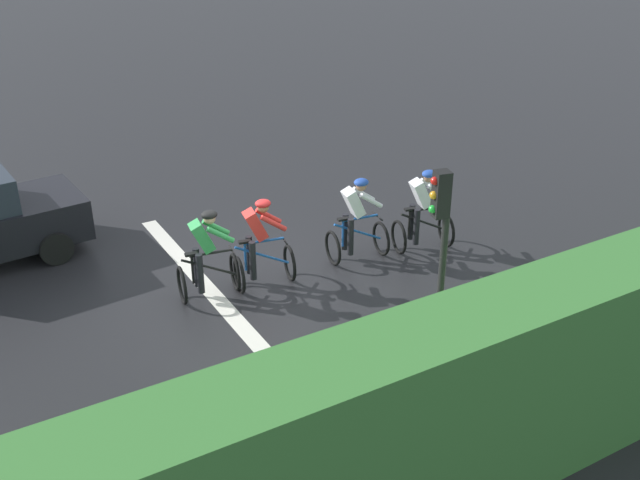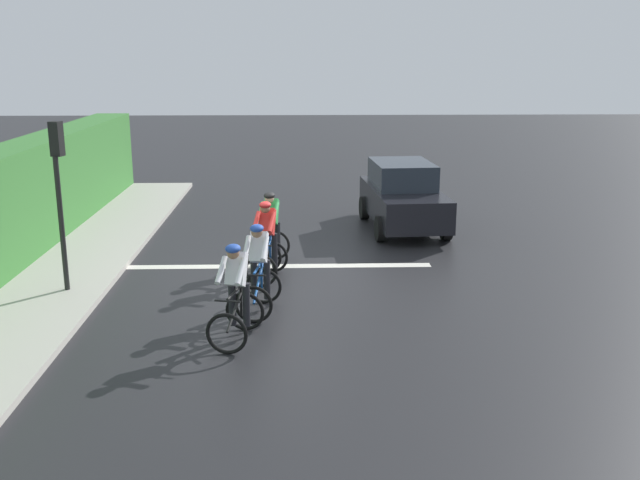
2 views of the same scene
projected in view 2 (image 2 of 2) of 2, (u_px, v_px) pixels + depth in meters
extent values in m
plane|color=black|center=(271.00, 276.00, 15.22)|extent=(80.00, 80.00, 0.00)
cube|color=#ADA89E|center=(16.00, 308.00, 13.15)|extent=(2.80, 25.17, 0.12)
cube|color=silver|center=(272.00, 266.00, 15.89)|extent=(7.00, 0.30, 0.01)
torus|color=black|center=(227.00, 334.00, 11.19)|extent=(0.68, 0.20, 0.68)
torus|color=black|center=(245.00, 311.00, 12.16)|extent=(0.68, 0.20, 0.68)
cylinder|color=black|center=(236.00, 308.00, 11.61)|extent=(0.25, 0.98, 0.51)
cylinder|color=black|center=(241.00, 300.00, 11.90)|extent=(0.04, 0.04, 0.55)
cylinder|color=black|center=(234.00, 292.00, 11.50)|extent=(0.19, 0.71, 0.04)
cube|color=black|center=(241.00, 283.00, 11.82)|extent=(0.14, 0.24, 0.04)
cylinder|color=black|center=(228.00, 301.00, 11.16)|extent=(0.42, 0.12, 0.03)
cube|color=white|center=(236.00, 269.00, 11.55)|extent=(0.38, 0.46, 0.57)
sphere|color=#9E7051|center=(233.00, 253.00, 11.33)|extent=(0.20, 0.20, 0.20)
ellipsoid|color=#264CB2|center=(233.00, 249.00, 11.31)|extent=(0.29, 0.32, 0.14)
cylinder|color=black|center=(246.00, 305.00, 11.79)|extent=(0.12, 0.12, 0.74)
cylinder|color=black|center=(232.00, 304.00, 11.83)|extent=(0.12, 0.12, 0.74)
cylinder|color=white|center=(241.00, 271.00, 11.24)|extent=(0.19, 0.49, 0.37)
cylinder|color=white|center=(221.00, 270.00, 11.30)|extent=(0.19, 0.49, 0.37)
torus|color=black|center=(254.00, 305.00, 12.49)|extent=(0.68, 0.15, 0.68)
torus|color=black|center=(264.00, 286.00, 13.47)|extent=(0.68, 0.15, 0.68)
cylinder|color=#1E59B2|center=(259.00, 282.00, 12.91)|extent=(0.17, 0.99, 0.51)
cylinder|color=#1E59B2|center=(261.00, 275.00, 13.20)|extent=(0.04, 0.04, 0.55)
cylinder|color=#1E59B2|center=(258.00, 268.00, 12.79)|extent=(0.13, 0.71, 0.04)
cube|color=black|center=(261.00, 260.00, 13.13)|extent=(0.13, 0.23, 0.04)
cylinder|color=black|center=(254.00, 275.00, 12.46)|extent=(0.42, 0.08, 0.03)
cube|color=white|center=(259.00, 247.00, 12.85)|extent=(0.35, 0.44, 0.57)
sphere|color=#9E7051|center=(257.00, 232.00, 12.63)|extent=(0.20, 0.20, 0.20)
ellipsoid|color=#264CB2|center=(257.00, 228.00, 12.61)|extent=(0.27, 0.31, 0.14)
cylinder|color=black|center=(267.00, 279.00, 13.10)|extent=(0.12, 0.12, 0.74)
cylinder|color=black|center=(254.00, 279.00, 13.13)|extent=(0.12, 0.12, 0.74)
cylinder|color=white|center=(265.00, 248.00, 12.55)|extent=(0.15, 0.49, 0.37)
cylinder|color=white|center=(247.00, 248.00, 12.58)|extent=(0.15, 0.49, 0.37)
torus|color=black|center=(261.00, 271.00, 14.41)|extent=(0.68, 0.19, 0.68)
torus|color=black|center=(273.00, 257.00, 15.39)|extent=(0.68, 0.19, 0.68)
cylinder|color=#1E59B2|center=(267.00, 252.00, 14.84)|extent=(0.23, 0.98, 0.51)
cylinder|color=#1E59B2|center=(270.00, 247.00, 15.12)|extent=(0.04, 0.04, 0.55)
cylinder|color=#1E59B2|center=(266.00, 240.00, 14.72)|extent=(0.18, 0.71, 0.04)
cube|color=black|center=(270.00, 233.00, 15.05)|extent=(0.14, 0.24, 0.04)
cylinder|color=black|center=(262.00, 245.00, 14.39)|extent=(0.42, 0.11, 0.03)
cube|color=red|center=(267.00, 222.00, 14.78)|extent=(0.37, 0.46, 0.57)
sphere|color=#9E7051|center=(265.00, 208.00, 14.55)|extent=(0.20, 0.20, 0.20)
ellipsoid|color=red|center=(265.00, 205.00, 14.54)|extent=(0.29, 0.32, 0.14)
cylinder|color=black|center=(275.00, 250.00, 15.02)|extent=(0.12, 0.12, 0.74)
cylinder|color=black|center=(263.00, 250.00, 15.06)|extent=(0.12, 0.12, 0.74)
cylinder|color=red|center=(272.00, 222.00, 14.47)|extent=(0.18, 0.49, 0.37)
cylinder|color=red|center=(256.00, 222.00, 14.52)|extent=(0.18, 0.49, 0.37)
torus|color=black|center=(266.00, 257.00, 15.36)|extent=(0.68, 0.17, 0.68)
torus|color=black|center=(275.00, 245.00, 16.34)|extent=(0.68, 0.17, 0.68)
cylinder|color=black|center=(271.00, 240.00, 15.79)|extent=(0.20, 0.98, 0.51)
cylinder|color=black|center=(273.00, 235.00, 16.08)|extent=(0.04, 0.04, 0.55)
cylinder|color=black|center=(270.00, 228.00, 15.67)|extent=(0.16, 0.71, 0.04)
cube|color=black|center=(273.00, 223.00, 16.00)|extent=(0.13, 0.23, 0.04)
cylinder|color=black|center=(267.00, 233.00, 15.33)|extent=(0.42, 0.10, 0.03)
cube|color=green|center=(271.00, 211.00, 15.73)|extent=(0.36, 0.45, 0.57)
sphere|color=tan|center=(269.00, 199.00, 15.50)|extent=(0.20, 0.20, 0.20)
ellipsoid|color=black|center=(269.00, 196.00, 15.49)|extent=(0.28, 0.32, 0.14)
cylinder|color=black|center=(278.00, 239.00, 15.97)|extent=(0.12, 0.12, 0.74)
cylinder|color=black|center=(267.00, 238.00, 16.00)|extent=(0.12, 0.12, 0.74)
cylinder|color=green|center=(276.00, 212.00, 15.42)|extent=(0.17, 0.49, 0.37)
cylinder|color=green|center=(261.00, 211.00, 15.46)|extent=(0.17, 0.49, 0.37)
cube|color=black|center=(403.00, 203.00, 19.11)|extent=(1.99, 4.21, 0.80)
cube|color=#262D38|center=(402.00, 174.00, 19.17)|extent=(1.65, 2.23, 0.66)
cylinder|color=black|center=(446.00, 227.00, 18.07)|extent=(0.27, 0.65, 0.64)
cylinder|color=black|center=(381.00, 229.00, 17.91)|extent=(0.27, 0.65, 0.64)
cylinder|color=black|center=(422.00, 206.00, 20.51)|extent=(0.27, 0.65, 0.64)
cylinder|color=black|center=(364.00, 208.00, 20.35)|extent=(0.27, 0.65, 0.64)
cube|color=#EAEACC|center=(442.00, 215.00, 17.20)|extent=(0.29, 0.10, 0.16)
cube|color=#EAEACC|center=(400.00, 216.00, 17.11)|extent=(0.29, 0.10, 0.16)
cylinder|color=black|center=(62.00, 228.00, 13.67)|extent=(0.10, 0.10, 2.70)
cube|color=black|center=(57.00, 139.00, 13.34)|extent=(0.24, 0.24, 0.64)
sphere|color=red|center=(59.00, 127.00, 13.40)|extent=(0.11, 0.11, 0.11)
sphere|color=orange|center=(60.00, 138.00, 13.45)|extent=(0.11, 0.11, 0.11)
sphere|color=green|center=(61.00, 149.00, 13.50)|extent=(0.11, 0.11, 0.11)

